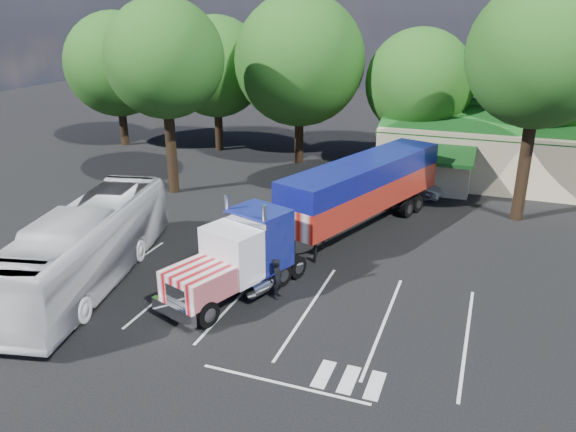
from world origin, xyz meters
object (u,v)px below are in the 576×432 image
(bicycle, at_px, (325,235))
(silver_sedan, at_px, (412,188))
(woman, at_px, (277,278))
(semi_truck, at_px, (336,201))
(tour_bus, at_px, (87,246))

(bicycle, relative_size, silver_sedan, 0.50)
(woman, height_order, bicycle, woman)
(woman, height_order, silver_sedan, woman)
(bicycle, bearing_deg, semi_truck, 17.52)
(woman, bearing_deg, tour_bus, 97.58)
(silver_sedan, bearing_deg, semi_truck, 169.40)
(semi_truck, relative_size, silver_sedan, 5.36)
(woman, height_order, tour_bus, tour_bus)
(silver_sedan, bearing_deg, bicycle, 167.09)
(bicycle, height_order, tour_bus, tour_bus)
(woman, distance_m, tour_bus, 8.80)
(woman, relative_size, bicycle, 1.00)
(tour_bus, bearing_deg, silver_sedan, 43.09)
(semi_truck, bearing_deg, bicycle, -133.92)
(tour_bus, xyz_separation_m, silver_sedan, (12.00, 17.59, -1.18))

